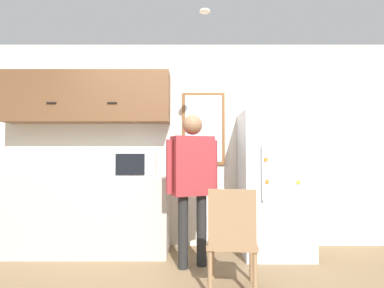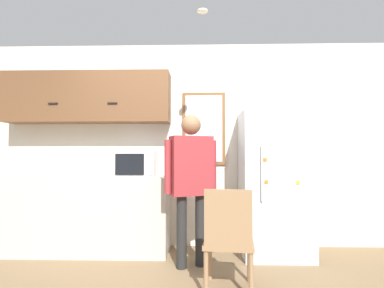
{
  "view_description": "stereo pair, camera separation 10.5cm",
  "coord_description": "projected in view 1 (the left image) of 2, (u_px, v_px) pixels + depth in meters",
  "views": [
    {
      "loc": [
        0.23,
        -2.31,
        1.22
      ],
      "look_at": [
        0.24,
        0.94,
        1.33
      ],
      "focal_mm": 28.0,
      "sensor_mm": 36.0,
      "label": 1
    },
    {
      "loc": [
        0.33,
        -2.31,
        1.22
      ],
      "look_at": [
        0.24,
        0.94,
        1.33
      ],
      "focal_mm": 28.0,
      "sensor_mm": 36.0,
      "label": 2
    }
  ],
  "objects": [
    {
      "name": "ceiling_light",
      "position": [
        203.0,
        11.0,
        3.06
      ],
      "size": [
        0.11,
        0.11,
        0.01
      ],
      "color": "white"
    },
    {
      "name": "window",
      "position": [
        202.0,
        129.0,
        4.01
      ],
      "size": [
        0.57,
        0.05,
        0.96
      ],
      "color": "brown"
    },
    {
      "name": "upper_cabinets",
      "position": [
        85.0,
        97.0,
        3.86
      ],
      "size": [
        2.14,
        0.36,
        0.65
      ],
      "color": "brown"
    },
    {
      "name": "person",
      "position": [
        191.0,
        174.0,
        3.25
      ],
      "size": [
        0.56,
        0.36,
        1.64
      ],
      "rotation": [
        0.0,
        0.0,
        0.37
      ],
      "color": "black",
      "rests_on": "ground_plane"
    },
    {
      "name": "back_wall",
      "position": [
        174.0,
        144.0,
        4.04
      ],
      "size": [
        6.0,
        0.06,
        2.7
      ],
      "color": "silver",
      "rests_on": "ground_plane"
    },
    {
      "name": "refrigerator",
      "position": [
        272.0,
        183.0,
        3.66
      ],
      "size": [
        0.8,
        0.69,
        1.73
      ],
      "color": "silver",
      "rests_on": "ground_plane"
    },
    {
      "name": "counter",
      "position": [
        80.0,
        215.0,
        3.68
      ],
      "size": [
        2.14,
        0.58,
        0.94
      ],
      "color": "#BCB7AD",
      "rests_on": "ground_plane"
    },
    {
      "name": "chair",
      "position": [
        230.0,
        236.0,
        2.63
      ],
      "size": [
        0.49,
        0.49,
        0.92
      ],
      "rotation": [
        0.0,
        0.0,
        3.02
      ],
      "color": "#997551",
      "rests_on": "ground_plane"
    },
    {
      "name": "microwave",
      "position": [
        135.0,
        164.0,
        3.64
      ],
      "size": [
        0.48,
        0.39,
        0.32
      ],
      "color": "white",
      "rests_on": "counter"
    }
  ]
}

